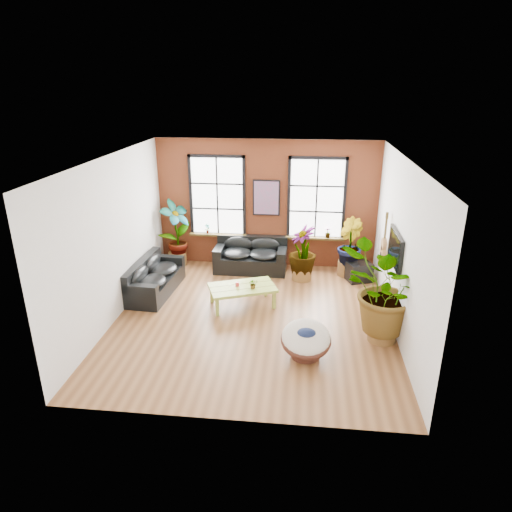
{
  "coord_description": "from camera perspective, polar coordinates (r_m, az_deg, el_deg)",
  "views": [
    {
      "loc": [
        1.03,
        -8.85,
        4.92
      ],
      "look_at": [
        0.0,
        0.6,
        1.25
      ],
      "focal_mm": 32.0,
      "sensor_mm": 36.0,
      "label": 1
    }
  ],
  "objects": [
    {
      "name": "room",
      "position": [
        9.59,
        -0.29,
        1.8
      ],
      "size": [
        6.04,
        6.54,
        3.54
      ],
      "color": "brown",
      "rests_on": "ground"
    },
    {
      "name": "sofa_back",
      "position": [
        12.56,
        -0.62,
        0.04
      ],
      "size": [
        1.97,
        0.98,
        0.9
      ],
      "rotation": [
        0.0,
        0.0,
        -0.01
      ],
      "color": "black",
      "rests_on": "ground"
    },
    {
      "name": "sofa_left",
      "position": [
        11.51,
        -12.75,
        -2.73
      ],
      "size": [
        0.99,
        2.11,
        0.81
      ],
      "rotation": [
        0.0,
        0.0,
        1.51
      ],
      "color": "black",
      "rests_on": "ground"
    },
    {
      "name": "coffee_table",
      "position": [
        10.56,
        -1.72,
        -4.1
      ],
      "size": [
        1.7,
        1.34,
        0.58
      ],
      "rotation": [
        0.0,
        0.0,
        0.38
      ],
      "color": "#9AB240",
      "rests_on": "ground"
    },
    {
      "name": "papasan_chair",
      "position": [
        8.76,
        6.26,
        -10.33
      ],
      "size": [
        1.0,
        1.02,
        0.72
      ],
      "rotation": [
        0.0,
        0.0,
        0.05
      ],
      "color": "#4D261B",
      "rests_on": "ground"
    },
    {
      "name": "poster",
      "position": [
        12.43,
        1.3,
        7.28
      ],
      "size": [
        0.74,
        0.06,
        0.98
      ],
      "color": "black",
      "rests_on": "room"
    },
    {
      "name": "tv_wall_unit",
      "position": [
        10.21,
        16.59,
        0.88
      ],
      "size": [
        0.13,
        1.86,
        1.2
      ],
      "color": "black",
      "rests_on": "room"
    },
    {
      "name": "media_box",
      "position": [
        12.21,
        12.72,
        -1.93
      ],
      "size": [
        0.74,
        0.68,
        0.5
      ],
      "rotation": [
        0.0,
        0.0,
        0.37
      ],
      "color": "black",
      "rests_on": "ground"
    },
    {
      "name": "pot_back_left",
      "position": [
        13.15,
        -9.77,
        -0.31
      ],
      "size": [
        0.66,
        0.66,
        0.37
      ],
      "rotation": [
        0.0,
        0.0,
        0.39
      ],
      "color": "brown",
      "rests_on": "ground"
    },
    {
      "name": "pot_back_right",
      "position": [
        12.53,
        11.39,
        -1.48
      ],
      "size": [
        0.7,
        0.7,
        0.4
      ],
      "rotation": [
        0.0,
        0.0,
        -0.35
      ],
      "color": "brown",
      "rests_on": "ground"
    },
    {
      "name": "pot_right_wall",
      "position": [
        9.63,
        15.47,
        -9.02
      ],
      "size": [
        0.58,
        0.58,
        0.41
      ],
      "rotation": [
        0.0,
        0.0,
        -0.04
      ],
      "color": "brown",
      "rests_on": "ground"
    },
    {
      "name": "pot_mid",
      "position": [
        12.07,
        5.75,
        -2.08
      ],
      "size": [
        0.57,
        0.57,
        0.38
      ],
      "rotation": [
        0.0,
        0.0,
        0.12
      ],
      "color": "brown",
      "rests_on": "ground"
    },
    {
      "name": "floor_plant_back_left",
      "position": [
        12.86,
        -9.92,
        3.12
      ],
      "size": [
        1.04,
        1.11,
        1.74
      ],
      "primitive_type": "imported",
      "rotation": [
        0.0,
        0.0,
        0.95
      ],
      "color": "#1D5316",
      "rests_on": "ground"
    },
    {
      "name": "floor_plant_back_right",
      "position": [
        12.32,
        11.51,
        1.4
      ],
      "size": [
        0.79,
        0.9,
        1.41
      ],
      "primitive_type": "imported",
      "rotation": [
        0.0,
        0.0,
        1.81
      ],
      "color": "#1D5316",
      "rests_on": "ground"
    },
    {
      "name": "floor_plant_right_wall",
      "position": [
        9.23,
        15.85,
        -4.33
      ],
      "size": [
        2.18,
        2.19,
        1.84
      ],
      "primitive_type": "imported",
      "rotation": [
        0.0,
        0.0,
        3.96
      ],
      "color": "#1D5316",
      "rests_on": "ground"
    },
    {
      "name": "floor_plant_mid",
      "position": [
        11.86,
        5.86,
        0.66
      ],
      "size": [
        0.97,
        0.97,
        1.32
      ],
      "primitive_type": "imported",
      "rotation": [
        0.0,
        0.0,
        5.12
      ],
      "color": "#1D5316",
      "rests_on": "ground"
    },
    {
      "name": "table_plant",
      "position": [
        10.39,
        -0.35,
        -3.48
      ],
      "size": [
        0.25,
        0.23,
        0.23
      ],
      "primitive_type": "imported",
      "rotation": [
        0.0,
        0.0,
        0.3
      ],
      "color": "#1D5316",
      "rests_on": "coffee_table"
    },
    {
      "name": "sill_plant_left",
      "position": [
        12.88,
        -6.1,
        3.42
      ],
      "size": [
        0.17,
        0.17,
        0.27
      ],
      "primitive_type": "imported",
      "rotation": [
        0.0,
        0.0,
        0.79
      ],
      "color": "#1D5316",
      "rests_on": "room"
    },
    {
      "name": "sill_plant_right",
      "position": [
        12.61,
        8.97,
        2.9
      ],
      "size": [
        0.19,
        0.19,
        0.27
      ],
      "primitive_type": "imported",
      "rotation": [
        0.0,
        0.0,
        3.49
      ],
      "color": "#1D5316",
      "rests_on": "room"
    }
  ]
}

